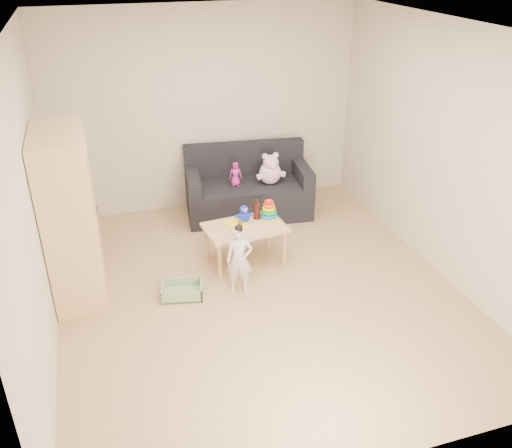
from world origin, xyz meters
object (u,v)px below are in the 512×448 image
object	(u,v)px
wardrobe	(70,217)
play_table	(245,244)
toddler	(239,260)
sofa	(248,198)

from	to	relation	value
wardrobe	play_table	bearing A→B (deg)	1.35
play_table	toddler	distance (m)	0.57
play_table	toddler	bearing A→B (deg)	-112.52
sofa	toddler	xyz separation A→B (m)	(-0.60, -1.68, 0.14)
play_table	wardrobe	bearing A→B (deg)	-178.65
wardrobe	play_table	world-z (taller)	wardrobe
sofa	toddler	bearing A→B (deg)	-102.71
wardrobe	toddler	world-z (taller)	wardrobe
sofa	play_table	distance (m)	1.23
toddler	wardrobe	bearing A→B (deg)	177.85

